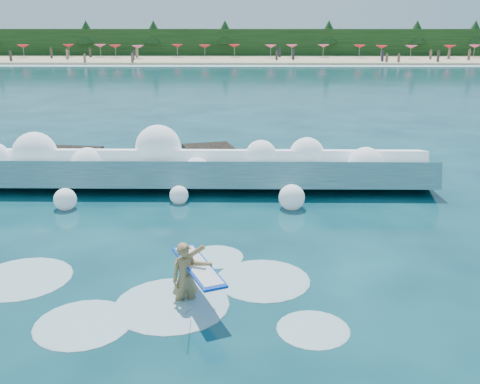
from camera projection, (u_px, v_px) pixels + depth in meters
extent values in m
plane|color=#062B37|center=(184.00, 256.00, 14.43)|extent=(200.00, 200.00, 0.00)
cube|color=tan|center=(237.00, 60.00, 88.72)|extent=(140.00, 20.00, 0.40)
cube|color=silver|center=(236.00, 66.00, 78.28)|extent=(140.00, 5.00, 0.08)
cube|color=black|center=(238.00, 43.00, 97.56)|extent=(140.00, 4.00, 5.00)
cube|color=teal|center=(173.00, 174.00, 20.50)|extent=(19.58, 2.98, 1.63)
cube|color=white|center=(175.00, 157.00, 21.11)|extent=(19.58, 1.38, 0.76)
cube|color=black|center=(70.00, 165.00, 22.00)|extent=(2.52, 2.01, 1.26)
cube|color=black|center=(139.00, 173.00, 21.23)|extent=(2.21, 2.15, 0.97)
cube|color=black|center=(209.00, 162.00, 22.29)|extent=(2.30, 2.04, 1.36)
imported|color=#987646|center=(186.00, 279.00, 11.92)|extent=(0.72, 0.59, 1.71)
cube|color=#0B3DC3|center=(198.00, 266.00, 11.87)|extent=(1.43, 2.35, 0.06)
cube|color=white|center=(198.00, 266.00, 11.87)|extent=(1.26, 2.14, 0.06)
cylinder|color=black|center=(188.00, 311.00, 10.81)|extent=(0.01, 0.91, 0.43)
sphere|color=white|center=(35.00, 154.00, 20.74)|extent=(1.69, 1.69, 1.69)
sphere|color=white|center=(88.00, 165.00, 20.70)|extent=(1.33, 1.33, 1.33)
sphere|color=white|center=(158.00, 148.00, 20.97)|extent=(1.79, 1.79, 1.79)
sphere|color=white|center=(197.00, 172.00, 20.21)|extent=(1.08, 1.08, 1.08)
sphere|color=white|center=(261.00, 156.00, 20.56)|extent=(1.21, 1.21, 1.21)
sphere|color=white|center=(307.00, 155.00, 20.85)|extent=(1.37, 1.37, 1.37)
sphere|color=white|center=(365.00, 165.00, 20.01)|extent=(1.37, 1.37, 1.37)
sphere|color=white|center=(65.00, 199.00, 18.07)|extent=(0.77, 0.77, 0.77)
sphere|color=white|center=(179.00, 195.00, 18.72)|extent=(0.67, 0.67, 0.67)
sphere|color=white|center=(292.00, 197.00, 18.09)|extent=(0.89, 0.89, 0.89)
ellipsoid|color=silver|center=(172.00, 304.00, 11.97)|extent=(2.62, 2.62, 0.13)
ellipsoid|color=silver|center=(83.00, 324.00, 11.19)|extent=(2.07, 2.07, 0.10)
ellipsoid|color=silver|center=(263.00, 280.00, 13.11)|extent=(2.36, 2.36, 0.12)
ellipsoid|color=silver|center=(22.00, 278.00, 13.19)|extent=(2.47, 2.47, 0.12)
ellipsoid|color=silver|center=(215.00, 257.00, 14.41)|extent=(1.56, 1.56, 0.08)
ellipsoid|color=silver|center=(313.00, 329.00, 11.00)|extent=(1.54, 1.54, 0.08)
cone|color=red|center=(23.00, 46.00, 90.67)|extent=(2.00, 2.00, 0.50)
cone|color=red|center=(69.00, 46.00, 92.39)|extent=(2.00, 2.00, 0.50)
cone|color=#DF4172|center=(100.00, 46.00, 92.18)|extent=(2.00, 2.00, 0.50)
cone|color=red|center=(115.00, 46.00, 90.10)|extent=(2.00, 2.00, 0.50)
cone|color=#DF4172|center=(138.00, 47.00, 87.96)|extent=(2.00, 2.00, 0.50)
cone|color=red|center=(177.00, 46.00, 92.18)|extent=(2.00, 2.00, 0.50)
cone|color=red|center=(205.00, 46.00, 90.29)|extent=(2.00, 2.00, 0.50)
cone|color=red|center=(234.00, 46.00, 91.88)|extent=(2.00, 2.00, 0.50)
cone|color=#DF4172|center=(271.00, 46.00, 90.13)|extent=(2.00, 2.00, 0.50)
cone|color=#DF4172|center=(292.00, 46.00, 90.95)|extent=(2.00, 2.00, 0.50)
cone|color=#DF4172|center=(323.00, 46.00, 91.54)|extent=(2.00, 2.00, 0.50)
cone|color=red|center=(360.00, 46.00, 89.96)|extent=(2.00, 2.00, 0.50)
cone|color=red|center=(382.00, 47.00, 88.20)|extent=(2.00, 2.00, 0.50)
cone|color=#DF4172|center=(411.00, 47.00, 88.16)|extent=(2.00, 2.00, 0.50)
cone|color=red|center=(450.00, 47.00, 88.51)|extent=(2.00, 2.00, 0.50)
cone|color=#DF4172|center=(475.00, 46.00, 90.30)|extent=(2.00, 2.00, 0.50)
cube|color=#3F332D|center=(185.00, 54.00, 87.43)|extent=(0.35, 0.22, 1.60)
cube|color=#8C664C|center=(201.00, 59.00, 80.51)|extent=(0.35, 0.22, 1.55)
cube|color=#3F332D|center=(157.00, 57.00, 81.52)|extent=(0.35, 0.22, 1.41)
cube|color=brown|center=(469.00, 53.00, 89.34)|extent=(0.35, 0.22, 1.53)
cube|color=#3F332D|center=(67.00, 55.00, 86.03)|extent=(0.35, 0.22, 1.39)
cube|color=#262633|center=(3.00, 54.00, 87.06)|extent=(0.35, 0.22, 1.61)
cube|color=brown|center=(427.00, 56.00, 82.96)|extent=(0.35, 0.22, 1.58)
cube|color=#3F332D|center=(196.00, 56.00, 84.81)|extent=(0.35, 0.22, 1.36)
cube|color=#8C664C|center=(215.00, 52.00, 92.06)|extent=(0.35, 0.22, 1.54)
cube|color=#262633|center=(132.00, 59.00, 79.54)|extent=(0.35, 0.22, 1.55)
cube|color=brown|center=(379.00, 52.00, 91.21)|extent=(0.35, 0.22, 1.61)
cube|color=#8C664C|center=(364.00, 59.00, 80.31)|extent=(0.35, 0.22, 1.42)
cube|color=#262633|center=(200.00, 55.00, 86.20)|extent=(0.35, 0.22, 1.47)
cube|color=brown|center=(319.00, 60.00, 79.30)|extent=(0.35, 0.22, 1.50)
cube|color=#8C664C|center=(293.00, 55.00, 85.24)|extent=(0.35, 0.22, 1.43)
cube|color=#262633|center=(89.00, 55.00, 84.50)|extent=(0.35, 0.22, 1.59)
cube|color=brown|center=(318.00, 52.00, 91.28)|extent=(0.35, 0.22, 1.62)
cube|color=#3F332D|center=(409.00, 57.00, 80.88)|extent=(0.35, 0.22, 1.44)
cube|color=#8C664C|center=(127.00, 55.00, 85.98)|extent=(0.35, 0.22, 1.46)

